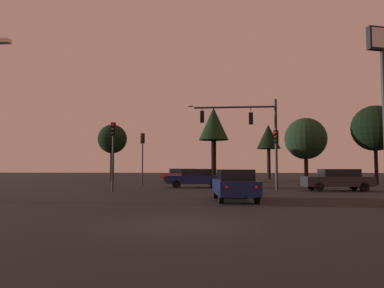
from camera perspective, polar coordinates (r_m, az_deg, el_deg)
name	(u,v)px	position (r m, az deg, el deg)	size (l,w,h in m)	color
ground_plane	(204,184)	(34.49, 1.89, -6.54)	(168.00, 168.00, 0.00)	black
traffic_signal_mast_arm	(249,127)	(26.95, 9.26, 2.73)	(6.82, 0.53, 6.78)	#232326
traffic_light_corner_left	(142,149)	(31.29, -8.02, -0.77)	(0.36, 0.39, 4.65)	#232326
traffic_light_corner_right	(113,143)	(24.35, -12.65, 0.19)	(0.32, 0.36, 4.66)	#232326
traffic_light_median	(276,148)	(24.63, 13.45, -0.63)	(0.37, 0.39, 4.15)	#232326
car_nearside_lane	(234,184)	(17.48, 6.89, -6.48)	(2.16, 4.48, 1.52)	#0F1947
car_crossing_left	(195,178)	(28.85, 0.57, -5.48)	(4.62, 1.92, 1.52)	#0F1947
car_crossing_right	(337,179)	(26.74, 22.44, -5.31)	(4.73, 2.02, 1.52)	#232328
car_far_lane	(181,175)	(40.81, -1.78, -5.02)	(4.85, 3.54, 1.52)	#4C0F0F
store_sign_illuminated	(384,75)	(17.18, 28.58, 9.73)	(1.41, 0.63, 7.57)	#232326
tree_behind_sign	(306,139)	(44.69, 17.89, 0.81)	(5.01, 5.01, 7.64)	black
tree_left_far	(268,137)	(50.10, 12.25, 1.05)	(3.28, 3.28, 7.63)	black
tree_center_horizon	(375,128)	(37.59, 27.47, 2.26)	(4.31, 4.31, 7.51)	black
tree_right_cluster	(214,125)	(35.90, 3.51, 3.09)	(3.02, 3.02, 7.76)	black
tree_lot_edge	(112,139)	(45.77, -12.75, 0.73)	(3.66, 3.66, 7.10)	black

